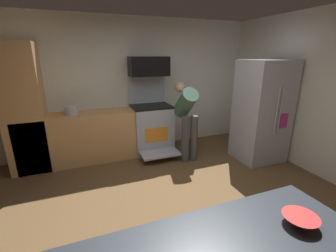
{
  "coord_description": "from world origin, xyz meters",
  "views": [
    {
      "loc": [
        -1.02,
        -2.25,
        1.92
      ],
      "look_at": [
        -0.03,
        0.3,
        1.05
      ],
      "focal_mm": 24.4,
      "sensor_mm": 36.0,
      "label": 1
    }
  ],
  "objects_px": {
    "oven_range": "(152,127)",
    "microwave": "(149,66)",
    "person_cook": "(186,114)",
    "stock_pot": "(71,110)",
    "refrigerator": "(262,112)",
    "mixing_bowl_small": "(300,220)"
  },
  "relations": [
    {
      "from": "oven_range",
      "to": "microwave",
      "type": "xyz_separation_m",
      "value": [
        0.0,
        0.09,
        1.18
      ]
    },
    {
      "from": "person_cook",
      "to": "stock_pot",
      "type": "relative_size",
      "value": 6.2
    },
    {
      "from": "microwave",
      "to": "person_cook",
      "type": "relative_size",
      "value": 0.52
    },
    {
      "from": "oven_range",
      "to": "refrigerator",
      "type": "relative_size",
      "value": 0.83
    },
    {
      "from": "microwave",
      "to": "stock_pot",
      "type": "bearing_deg",
      "value": -176.84
    },
    {
      "from": "oven_range",
      "to": "stock_pot",
      "type": "height_order",
      "value": "oven_range"
    },
    {
      "from": "oven_range",
      "to": "mixing_bowl_small",
      "type": "bearing_deg",
      "value": -91.46
    },
    {
      "from": "microwave",
      "to": "mixing_bowl_small",
      "type": "xyz_separation_m",
      "value": [
        -0.09,
        -3.51,
        -0.76
      ]
    },
    {
      "from": "microwave",
      "to": "stock_pot",
      "type": "height_order",
      "value": "microwave"
    },
    {
      "from": "oven_range",
      "to": "refrigerator",
      "type": "bearing_deg",
      "value": -31.22
    },
    {
      "from": "mixing_bowl_small",
      "to": "stock_pot",
      "type": "height_order",
      "value": "stock_pot"
    },
    {
      "from": "microwave",
      "to": "refrigerator",
      "type": "height_order",
      "value": "microwave"
    },
    {
      "from": "oven_range",
      "to": "stock_pot",
      "type": "xyz_separation_m",
      "value": [
        -1.45,
        0.01,
        0.47
      ]
    },
    {
      "from": "oven_range",
      "to": "microwave",
      "type": "distance_m",
      "value": 1.19
    },
    {
      "from": "stock_pot",
      "to": "mixing_bowl_small",
      "type": "bearing_deg",
      "value": -68.35
    },
    {
      "from": "microwave",
      "to": "refrigerator",
      "type": "xyz_separation_m",
      "value": [
        1.77,
        -1.17,
        -0.78
      ]
    },
    {
      "from": "microwave",
      "to": "refrigerator",
      "type": "relative_size",
      "value": 0.41
    },
    {
      "from": "microwave",
      "to": "person_cook",
      "type": "xyz_separation_m",
      "value": [
        0.51,
        -0.64,
        -0.84
      ]
    },
    {
      "from": "person_cook",
      "to": "mixing_bowl_small",
      "type": "bearing_deg",
      "value": -101.71
    },
    {
      "from": "mixing_bowl_small",
      "to": "stock_pot",
      "type": "xyz_separation_m",
      "value": [
        -1.36,
        3.43,
        0.05
      ]
    },
    {
      "from": "mixing_bowl_small",
      "to": "person_cook",
      "type": "bearing_deg",
      "value": 78.29
    },
    {
      "from": "microwave",
      "to": "stock_pot",
      "type": "distance_m",
      "value": 1.62
    }
  ]
}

